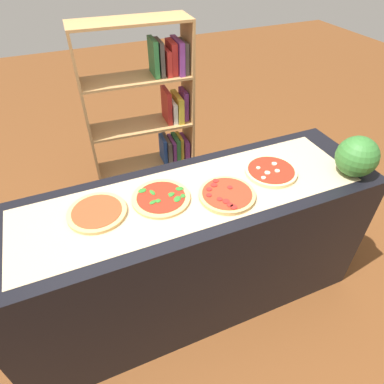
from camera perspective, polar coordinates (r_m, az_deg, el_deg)
The scene contains 9 objects.
ground_plane at distance 2.48m, azimuth -0.00°, elevation -17.18°, with size 12.00×12.00×0.00m, color brown.
counter at distance 2.10m, azimuth -0.00°, elevation -10.26°, with size 2.13×0.64×0.94m, color black.
parchment_paper at distance 1.76m, azimuth -0.00°, elevation -0.47°, with size 1.84×0.50×0.00m, color tan.
pizza_plain_0 at distance 1.71m, azimuth -15.93°, elevation -3.35°, with size 0.29×0.29×0.02m.
pizza_spinach_1 at distance 1.73m, azimuth -5.30°, elevation -1.02°, with size 0.30×0.30×0.02m.
pizza_pepperoni_2 at distance 1.75m, azimuth 5.98°, elevation -0.47°, with size 0.30×0.30×0.03m.
pizza_mushroom_3 at distance 1.96m, azimuth 13.30°, elevation 3.49°, with size 0.29×0.29×0.03m.
watermelon at distance 2.06m, azimuth 26.37°, elevation 5.45°, with size 0.23×0.23×0.23m, color #2D6628.
bookshelf at distance 2.79m, azimuth -6.21°, elevation 11.04°, with size 0.84×0.33×1.55m.
Camera 1 is at (-0.52, -1.23, 2.09)m, focal length 31.20 mm.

